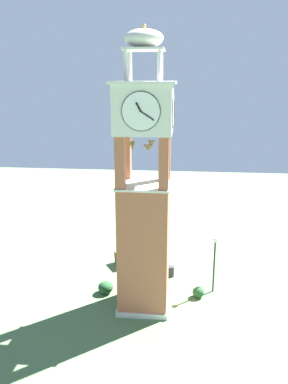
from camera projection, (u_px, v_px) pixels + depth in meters
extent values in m
plane|color=#517547|center=(144.00, 305.00, 26.32)|extent=(80.00, 80.00, 0.00)
cube|color=#AD5B42|center=(144.00, 248.00, 25.21)|extent=(3.03, 3.03, 8.14)
cube|color=silver|center=(144.00, 303.00, 26.27)|extent=(3.23, 3.23, 0.35)
cube|color=black|center=(146.00, 278.00, 27.47)|extent=(1.10, 0.04, 2.20)
cylinder|color=silver|center=(146.00, 259.00, 27.09)|extent=(1.10, 0.04, 1.10)
cube|color=#AD5B42|center=(166.00, 156.00, 24.74)|extent=(0.56, 0.56, 3.14)
cube|color=#AD5B42|center=(126.00, 156.00, 24.98)|extent=(0.56, 0.56, 3.14)
cube|color=#AD5B42|center=(164.00, 165.00, 22.37)|extent=(0.56, 0.56, 3.14)
cube|color=#AD5B42|center=(120.00, 164.00, 22.61)|extent=(0.56, 0.56, 3.14)
cube|color=silver|center=(144.00, 185.00, 24.08)|extent=(3.19, 3.19, 0.12)
cone|color=brown|center=(133.00, 146.00, 23.54)|extent=(0.39, 0.39, 0.54)
cone|color=brown|center=(148.00, 148.00, 22.83)|extent=(0.54, 0.54, 0.36)
cone|color=brown|center=(151.00, 145.00, 23.97)|extent=(0.43, 0.43, 0.50)
cube|color=silver|center=(144.00, 109.00, 22.87)|extent=(3.27, 3.27, 2.78)
cylinder|color=white|center=(147.00, 107.00, 24.45)|extent=(2.11, 0.05, 2.11)
torus|color=black|center=(147.00, 107.00, 24.45)|extent=(2.13, 0.06, 2.13)
cube|color=black|center=(145.00, 103.00, 24.46)|extent=(0.33, 0.03, 0.51)
cube|color=black|center=(153.00, 111.00, 24.54)|extent=(0.74, 0.03, 0.51)
cylinder|color=white|center=(141.00, 111.00, 21.28)|extent=(2.11, 0.05, 2.11)
torus|color=black|center=(141.00, 111.00, 21.28)|extent=(2.13, 0.06, 2.13)
cube|color=black|center=(138.00, 107.00, 21.17)|extent=(0.33, 0.03, 0.51)
cube|color=black|center=(147.00, 116.00, 21.25)|extent=(0.74, 0.03, 0.51)
cylinder|color=white|center=(173.00, 109.00, 22.71)|extent=(0.05, 2.11, 2.11)
torus|color=black|center=(173.00, 109.00, 22.71)|extent=(0.06, 2.13, 2.13)
cube|color=black|center=(174.00, 105.00, 22.52)|extent=(0.03, 0.33, 0.51)
cube|color=black|center=(174.00, 113.00, 23.10)|extent=(0.03, 0.74, 0.51)
cylinder|color=white|center=(115.00, 109.00, 23.03)|extent=(0.05, 2.11, 2.11)
torus|color=black|center=(115.00, 109.00, 23.03)|extent=(0.06, 2.13, 2.13)
cube|color=black|center=(114.00, 105.00, 22.85)|extent=(0.03, 0.33, 0.51)
cube|color=black|center=(116.00, 112.00, 23.43)|extent=(0.03, 0.74, 0.51)
cube|color=silver|center=(144.00, 83.00, 22.47)|extent=(3.63, 3.63, 0.16)
cylinder|color=silver|center=(161.00, 66.00, 23.00)|extent=(0.22, 0.22, 1.62)
cylinder|color=silver|center=(130.00, 67.00, 23.17)|extent=(0.22, 0.22, 1.62)
cylinder|color=silver|center=(159.00, 65.00, 21.28)|extent=(0.22, 0.22, 1.62)
cylinder|color=silver|center=(126.00, 65.00, 21.45)|extent=(0.22, 0.22, 1.62)
cube|color=silver|center=(144.00, 49.00, 21.99)|extent=(2.24, 2.24, 0.12)
ellipsoid|color=silver|center=(144.00, 38.00, 21.83)|extent=(2.16, 2.16, 1.01)
sphere|color=#B79338|center=(144.00, 26.00, 21.66)|extent=(0.24, 0.24, 0.24)
cube|color=brown|center=(121.00, 260.00, 31.78)|extent=(1.23, 1.59, 0.06)
cube|color=brown|center=(118.00, 257.00, 31.62)|extent=(0.90, 1.38, 0.44)
cube|color=#2D2D33|center=(117.00, 260.00, 32.46)|extent=(0.38, 0.28, 0.42)
cube|color=#2D2D33|center=(124.00, 267.00, 31.23)|extent=(0.38, 0.28, 0.42)
cylinder|color=black|center=(214.00, 267.00, 27.52)|extent=(0.12, 0.12, 3.69)
sphere|color=silver|center=(215.00, 240.00, 26.97)|extent=(0.36, 0.36, 0.36)
cylinder|color=#2D2D33|center=(171.00, 271.00, 30.06)|extent=(0.52, 0.52, 0.80)
ellipsoid|color=#234C28|center=(198.00, 292.00, 27.18)|extent=(0.80, 0.80, 0.76)
ellipsoid|color=#234C28|center=(106.00, 287.00, 27.71)|extent=(1.04, 1.04, 0.84)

